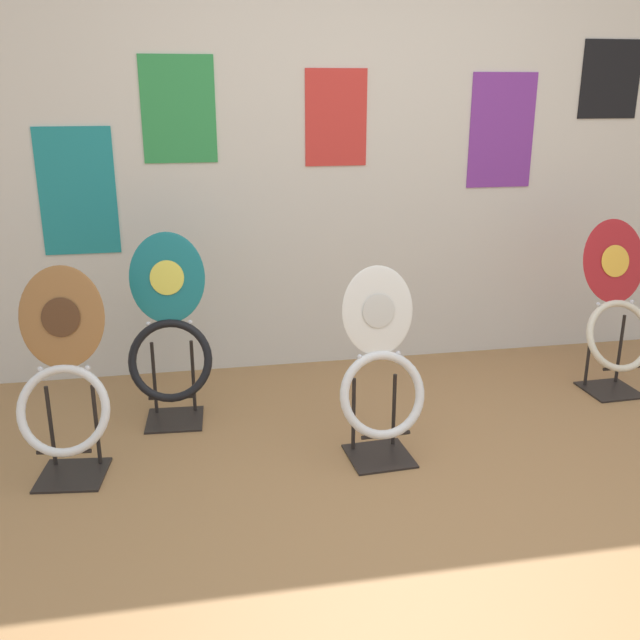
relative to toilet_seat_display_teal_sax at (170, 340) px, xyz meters
name	(u,v)px	position (x,y,z in m)	size (l,w,h in m)	color
ground_plane	(466,543)	(1.06, -1.27, -0.43)	(14.00, 14.00, 0.00)	#A37547
wall_back	(351,145)	(1.06, 0.68, 0.87)	(8.00, 0.07, 2.60)	silver
toilet_seat_display_teal_sax	(170,340)	(0.00, 0.00, 0.00)	(0.42, 0.33, 0.94)	black
toilet_seat_display_white_plain	(381,378)	(0.92, -0.57, -0.04)	(0.40, 0.30, 0.88)	black
toilet_seat_display_woodgrain	(64,381)	(-0.43, -0.46, 0.01)	(0.41, 0.34, 0.91)	black
toilet_seat_display_crimson_swirl	(617,316)	(2.38, -0.07, 0.00)	(0.40, 0.33, 0.94)	black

